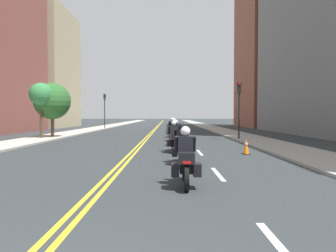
% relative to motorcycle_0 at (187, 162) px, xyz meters
% --- Properties ---
extents(ground_plane, '(264.00, 264.00, 0.00)m').
position_rel_motorcycle_0_xyz_m(ground_plane, '(-2.22, 41.81, -0.66)').
color(ground_plane, '#2A2F32').
extents(sidewalk_left, '(2.99, 144.00, 0.12)m').
position_rel_motorcycle_0_xyz_m(sidewalk_left, '(-10.42, 41.81, -0.60)').
color(sidewalk_left, '#AAA79D').
rests_on(sidewalk_left, ground).
extents(sidewalk_right, '(2.99, 144.00, 0.12)m').
position_rel_motorcycle_0_xyz_m(sidewalk_right, '(5.98, 41.81, -0.60)').
color(sidewalk_right, '#989892').
rests_on(sidewalk_right, ground).
extents(centreline_yellow_inner, '(0.12, 132.00, 0.01)m').
position_rel_motorcycle_0_xyz_m(centreline_yellow_inner, '(-2.34, 41.81, -0.65)').
color(centreline_yellow_inner, yellow).
rests_on(centreline_yellow_inner, ground).
extents(centreline_yellow_outer, '(0.12, 132.00, 0.01)m').
position_rel_motorcycle_0_xyz_m(centreline_yellow_outer, '(-2.10, 41.81, -0.65)').
color(centreline_yellow_outer, yellow).
rests_on(centreline_yellow_outer, ground).
extents(lane_dashes_white, '(0.14, 56.40, 0.01)m').
position_rel_motorcycle_0_xyz_m(lane_dashes_white, '(1.13, 22.81, -0.65)').
color(lane_dashes_white, silver).
rests_on(lane_dashes_white, ground).
extents(building_left_2, '(8.93, 13.59, 18.22)m').
position_rel_motorcycle_0_xyz_m(building_left_2, '(-20.47, 43.36, 8.45)').
color(building_left_2, tan).
rests_on(building_left_2, ground).
extents(building_right_2, '(7.30, 14.24, 31.53)m').
position_rel_motorcycle_0_xyz_m(building_right_2, '(15.21, 44.40, 15.11)').
color(building_right_2, brown).
rests_on(building_right_2, ground).
extents(motorcycle_0, '(0.76, 2.11, 1.59)m').
position_rel_motorcycle_0_xyz_m(motorcycle_0, '(0.00, 0.00, 0.00)').
color(motorcycle_0, black).
rests_on(motorcycle_0, ground).
extents(motorcycle_1, '(0.76, 2.08, 1.61)m').
position_rel_motorcycle_0_xyz_m(motorcycle_1, '(0.06, 4.08, -0.01)').
color(motorcycle_1, black).
rests_on(motorcycle_1, ground).
extents(motorcycle_2, '(0.78, 2.28, 1.62)m').
position_rel_motorcycle_0_xyz_m(motorcycle_2, '(-0.16, 8.08, -0.00)').
color(motorcycle_2, black).
rests_on(motorcycle_2, ground).
extents(motorcycle_3, '(0.78, 2.24, 1.61)m').
position_rel_motorcycle_0_xyz_m(motorcycle_3, '(0.02, 11.63, -0.01)').
color(motorcycle_3, black).
rests_on(motorcycle_3, ground).
extents(motorcycle_4, '(0.78, 2.13, 1.68)m').
position_rel_motorcycle_0_xyz_m(motorcycle_4, '(-0.05, 15.25, 0.03)').
color(motorcycle_4, black).
rests_on(motorcycle_4, ground).
extents(motorcycle_5, '(0.78, 2.16, 1.66)m').
position_rel_motorcycle_0_xyz_m(motorcycle_5, '(-0.12, 19.33, 0.01)').
color(motorcycle_5, black).
rests_on(motorcycle_5, ground).
extents(motorcycle_6, '(0.77, 2.11, 1.61)m').
position_rel_motorcycle_0_xyz_m(motorcycle_6, '(0.04, 23.01, -0.01)').
color(motorcycle_6, black).
rests_on(motorcycle_6, ground).
extents(traffic_cone_0, '(0.34, 0.34, 0.81)m').
position_rel_motorcycle_0_xyz_m(traffic_cone_0, '(3.30, 7.12, -0.26)').
color(traffic_cone_0, black).
rests_on(traffic_cone_0, ground).
extents(traffic_light_near, '(0.28, 0.38, 4.35)m').
position_rel_motorcycle_0_xyz_m(traffic_light_near, '(4.88, 16.07, 2.38)').
color(traffic_light_near, black).
rests_on(traffic_light_near, ground).
extents(traffic_light_far, '(0.28, 0.38, 4.85)m').
position_rel_motorcycle_0_xyz_m(traffic_light_far, '(-9.33, 37.26, 2.67)').
color(traffic_light_far, black).
rests_on(traffic_light_far, ground).
extents(street_tree_0, '(1.83, 1.83, 4.43)m').
position_rel_motorcycle_0_xyz_m(street_tree_0, '(-10.43, 17.14, 2.81)').
color(street_tree_0, '#463723').
rests_on(street_tree_0, ground).
extents(street_tree_1, '(2.98, 2.98, 4.54)m').
position_rel_motorcycle_0_xyz_m(street_tree_1, '(-9.96, 18.26, 2.38)').
color(street_tree_1, '#513424').
rests_on(street_tree_1, ground).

